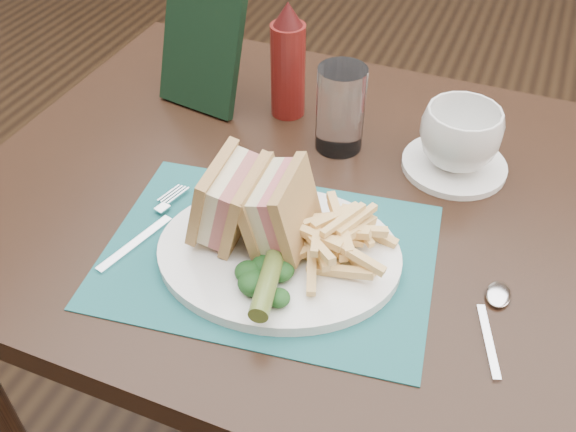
# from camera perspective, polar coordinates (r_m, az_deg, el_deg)

# --- Properties ---
(floor) EXTENTS (7.00, 7.00, 0.00)m
(floor) POSITION_cam_1_polar(r_m,az_deg,el_deg) (1.77, 6.48, -6.59)
(floor) COLOR black
(floor) RESTS_ON ground
(table_main) EXTENTS (0.90, 0.75, 0.75)m
(table_main) POSITION_cam_1_polar(r_m,az_deg,el_deg) (1.18, 0.52, -11.50)
(table_main) COLOR black
(table_main) RESTS_ON ground
(placemat) EXTENTS (0.44, 0.34, 0.00)m
(placemat) POSITION_cam_1_polar(r_m,az_deg,el_deg) (0.80, -1.71, -3.46)
(placemat) COLOR #1C585A
(placemat) RESTS_ON table_main
(plate) EXTENTS (0.34, 0.30, 0.01)m
(plate) POSITION_cam_1_polar(r_m,az_deg,el_deg) (0.79, -0.82, -3.38)
(plate) COLOR white
(plate) RESTS_ON placemat
(sandwich_half_a) EXTENTS (0.08, 0.11, 0.11)m
(sandwich_half_a) POSITION_cam_1_polar(r_m,az_deg,el_deg) (0.78, -6.73, 1.89)
(sandwich_half_a) COLOR tan
(sandwich_half_a) RESTS_ON plate
(sandwich_half_b) EXTENTS (0.08, 0.11, 0.10)m
(sandwich_half_b) POSITION_cam_1_polar(r_m,az_deg,el_deg) (0.76, -2.22, 0.98)
(sandwich_half_b) COLOR tan
(sandwich_half_b) RESTS_ON plate
(kale_garnish) EXTENTS (0.11, 0.08, 0.03)m
(kale_garnish) POSITION_cam_1_polar(r_m,az_deg,el_deg) (0.74, -2.54, -5.30)
(kale_garnish) COLOR #133616
(kale_garnish) RESTS_ON plate
(pickle_spear) EXTENTS (0.05, 0.12, 0.03)m
(pickle_spear) POSITION_cam_1_polar(r_m,az_deg,el_deg) (0.72, -1.66, -5.37)
(pickle_spear) COLOR #4B6024
(pickle_spear) RESTS_ON plate
(fries_pile) EXTENTS (0.18, 0.20, 0.06)m
(fries_pile) POSITION_cam_1_polar(r_m,az_deg,el_deg) (0.76, 4.11, -1.80)
(fries_pile) COLOR #F4CA7A
(fries_pile) RESTS_ON plate
(fork) EXTENTS (0.08, 0.17, 0.01)m
(fork) POSITION_cam_1_polar(r_m,az_deg,el_deg) (0.85, -12.41, -0.87)
(fork) COLOR silver
(fork) RESTS_ON placemat
(spoon) EXTENTS (0.08, 0.15, 0.01)m
(spoon) POSITION_cam_1_polar(r_m,az_deg,el_deg) (0.76, 17.72, -8.99)
(spoon) COLOR silver
(spoon) RESTS_ON table_main
(saucer) EXTENTS (0.19, 0.19, 0.01)m
(saucer) POSITION_cam_1_polar(r_m,az_deg,el_deg) (0.96, 14.53, 4.40)
(saucer) COLOR white
(saucer) RESTS_ON table_main
(coffee_cup) EXTENTS (0.16, 0.16, 0.09)m
(coffee_cup) POSITION_cam_1_polar(r_m,az_deg,el_deg) (0.93, 15.04, 6.79)
(coffee_cup) COLOR white
(coffee_cup) RESTS_ON saucer
(drinking_glass) EXTENTS (0.07, 0.07, 0.13)m
(drinking_glass) POSITION_cam_1_polar(r_m,az_deg,el_deg) (0.94, 4.69, 9.46)
(drinking_glass) COLOR white
(drinking_glass) RESTS_ON table_main
(ketchup_bottle) EXTENTS (0.07, 0.07, 0.19)m
(ketchup_bottle) POSITION_cam_1_polar(r_m,az_deg,el_deg) (1.01, -0.01, 13.68)
(ketchup_bottle) COLOR #58110F
(ketchup_bottle) RESTS_ON table_main
(check_presenter) EXTENTS (0.15, 0.11, 0.22)m
(check_presenter) POSITION_cam_1_polar(r_m,az_deg,el_deg) (1.04, -7.62, 15.41)
(check_presenter) COLOR black
(check_presenter) RESTS_ON table_main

